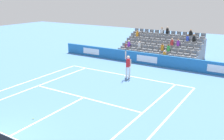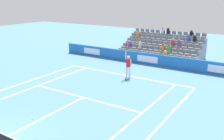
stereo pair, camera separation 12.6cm
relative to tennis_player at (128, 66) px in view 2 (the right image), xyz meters
The scene contains 12 objects.
line_baseline 1.17m from the tennis_player, 46.93° to the right, with size 10.97×0.10×0.01m, color white.
line_service 5.15m from the tennis_player, 85.14° to the left, with size 8.23×0.10×0.01m, color white.
line_centre_service 8.30m from the tennis_player, 87.02° to the left, with size 0.10×6.40×0.01m, color white.
line_singles_sideline_left 7.19m from the tennis_player, 50.38° to the left, with size 0.10×11.89×0.01m, color white.
line_singles_sideline_right 6.68m from the tennis_player, 123.90° to the left, with size 0.10×11.89×0.01m, color white.
line_doubles_sideline_left 8.13m from the tennis_player, 42.86° to the left, with size 0.10×11.89×0.01m, color white.
line_doubles_sideline_right 7.53m from the tennis_player, 132.66° to the left, with size 0.10×11.89×0.01m, color white.
line_centre_mark 1.13m from the tennis_player, 39.90° to the right, with size 0.10×0.20×0.01m, color white.
sponsor_barrier 4.58m from the tennis_player, 84.60° to the right, with size 19.35×0.22×1.07m.
tennis_player is the anchor object (origin of this frame).
stadium_stand 8.11m from the tennis_player, 87.01° to the right, with size 8.06×4.75×3.04m.
loose_tennis_ball 8.84m from the tennis_player, 84.61° to the left, with size 0.07×0.07×0.07m, color #D1E533.
Camera 2 is at (-9.55, 5.15, 6.18)m, focal length 40.59 mm.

